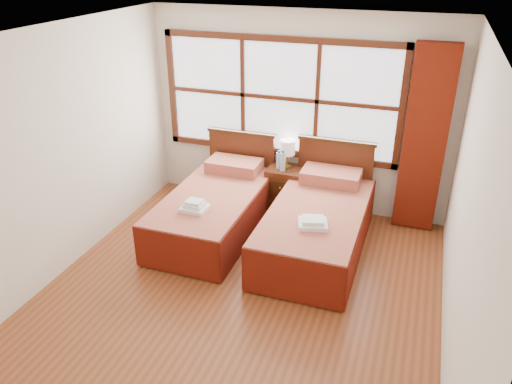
% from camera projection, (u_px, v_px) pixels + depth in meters
% --- Properties ---
extents(floor, '(4.50, 4.50, 0.00)m').
position_uv_depth(floor, '(238.00, 297.00, 5.16)').
color(floor, brown).
rests_on(floor, ground).
extents(ceiling, '(4.50, 4.50, 0.00)m').
position_uv_depth(ceiling, '(233.00, 37.00, 4.01)').
color(ceiling, white).
rests_on(ceiling, wall_back).
extents(wall_back, '(4.00, 0.00, 4.00)m').
position_uv_depth(wall_back, '(298.00, 114.00, 6.49)').
color(wall_back, silver).
rests_on(wall_back, floor).
extents(wall_left, '(0.00, 4.50, 4.50)m').
position_uv_depth(wall_left, '(56.00, 156.00, 5.17)').
color(wall_left, silver).
rests_on(wall_left, floor).
extents(wall_right, '(0.00, 4.50, 4.50)m').
position_uv_depth(wall_right, '(468.00, 218.00, 3.99)').
color(wall_right, silver).
rests_on(wall_right, floor).
extents(window, '(3.16, 0.06, 1.56)m').
position_uv_depth(window, '(279.00, 98.00, 6.44)').
color(window, white).
rests_on(window, wall_back).
extents(curtain, '(0.50, 0.16, 2.30)m').
position_uv_depth(curtain, '(425.00, 141.00, 5.96)').
color(curtain, maroon).
rests_on(curtain, wall_back).
extents(bed_left, '(1.04, 2.06, 1.01)m').
position_uv_depth(bed_left, '(216.00, 208.00, 6.26)').
color(bed_left, '#3C200C').
rests_on(bed_left, floor).
extents(bed_right, '(1.08, 2.10, 1.05)m').
position_uv_depth(bed_right, '(317.00, 224.00, 5.87)').
color(bed_right, '#3C200C').
rests_on(bed_right, floor).
extents(nightstand, '(0.46, 0.46, 0.62)m').
position_uv_depth(nightstand, '(285.00, 189.00, 6.74)').
color(nightstand, '#481F0F').
rests_on(nightstand, floor).
extents(towels_left, '(0.29, 0.26, 0.12)m').
position_uv_depth(towels_left, '(195.00, 206.00, 5.70)').
color(towels_left, white).
rests_on(towels_left, bed_left).
extents(towels_right, '(0.37, 0.34, 0.09)m').
position_uv_depth(towels_right, '(313.00, 223.00, 5.34)').
color(towels_right, white).
rests_on(towels_right, bed_right).
extents(lamp, '(0.19, 0.19, 0.38)m').
position_uv_depth(lamp, '(288.00, 148.00, 6.52)').
color(lamp, gold).
rests_on(lamp, nightstand).
extents(bottle_near, '(0.07, 0.07, 0.25)m').
position_uv_depth(bottle_near, '(279.00, 160.00, 6.56)').
color(bottle_near, '#AEC7E0').
rests_on(bottle_near, nightstand).
extents(bottle_far, '(0.07, 0.07, 0.28)m').
position_uv_depth(bottle_far, '(283.00, 161.00, 6.49)').
color(bottle_far, '#AEC7E0').
rests_on(bottle_far, nightstand).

